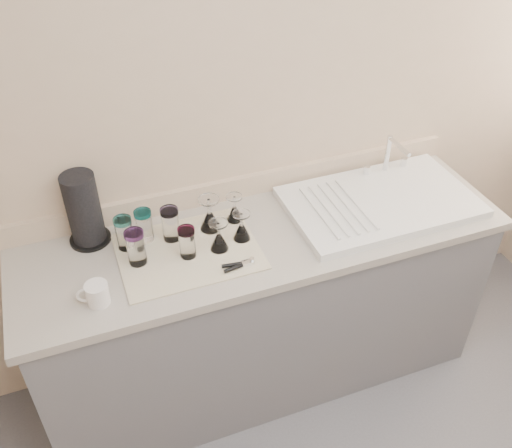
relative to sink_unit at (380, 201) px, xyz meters
name	(u,v)px	position (x,y,z in m)	size (l,w,h in m)	color
room_envelope	(496,340)	(-0.55, -1.20, 0.64)	(3.54, 3.50, 2.52)	#57575C
counter_unit	(263,308)	(-0.55, 0.00, -0.47)	(2.06, 0.62, 0.90)	slate
sink_unit	(380,201)	(0.00, 0.00, 0.00)	(0.82, 0.50, 0.22)	white
dish_towel	(188,252)	(-0.88, -0.01, -0.02)	(0.55, 0.42, 0.01)	white
tumbler_teal	(124,233)	(-1.10, 0.10, 0.06)	(0.07, 0.07, 0.14)	white
tumbler_cyan	(144,225)	(-1.02, 0.12, 0.06)	(0.07, 0.07, 0.14)	white
tumbler_purple	(170,224)	(-0.92, 0.09, 0.06)	(0.07, 0.07, 0.15)	white
tumbler_magenta	(136,247)	(-1.08, 0.00, 0.06)	(0.08, 0.08, 0.15)	white
tumbler_lavender	(187,242)	(-0.89, -0.04, 0.06)	(0.07, 0.07, 0.13)	white
goblet_back_left	(210,219)	(-0.75, 0.10, 0.04)	(0.09, 0.09, 0.15)	white
goblet_back_right	(235,212)	(-0.64, 0.12, 0.03)	(0.07, 0.07, 0.12)	white
goblet_front_left	(219,240)	(-0.76, -0.04, 0.03)	(0.07, 0.07, 0.13)	white
goblet_front_right	(242,230)	(-0.65, -0.01, 0.03)	(0.07, 0.07, 0.13)	white
can_opener	(239,265)	(-0.72, -0.17, 0.00)	(0.13, 0.05, 0.02)	silver
white_mug	(97,294)	(-1.26, -0.16, 0.02)	(0.12, 0.10, 0.09)	white
paper_towel_roll	(84,210)	(-1.23, 0.21, 0.13)	(0.17, 0.17, 0.31)	black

